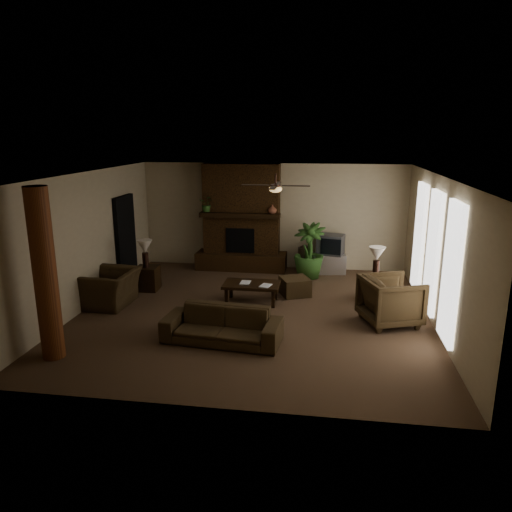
% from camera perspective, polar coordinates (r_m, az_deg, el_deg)
% --- Properties ---
extents(room_shell, '(7.00, 7.00, 7.00)m').
position_cam_1_polar(room_shell, '(9.37, -0.35, 1.16)').
color(room_shell, brown).
rests_on(room_shell, ground).
extents(fireplace, '(2.40, 0.70, 2.80)m').
position_cam_1_polar(fireplace, '(12.65, -1.74, 3.57)').
color(fireplace, '#432812').
rests_on(fireplace, ground).
extents(windows, '(0.08, 3.65, 2.35)m').
position_cam_1_polar(windows, '(9.70, 20.43, 0.39)').
color(windows, white).
rests_on(windows, ground).
extents(log_column, '(0.36, 0.36, 2.80)m').
position_cam_1_polar(log_column, '(8.19, -23.96, -2.11)').
color(log_column, brown).
rests_on(log_column, ground).
extents(doorway, '(0.10, 1.00, 2.10)m').
position_cam_1_polar(doorway, '(12.10, -15.36, 2.02)').
color(doorway, black).
rests_on(doorway, ground).
extents(ceiling_fan, '(1.35, 1.35, 0.37)m').
position_cam_1_polar(ceiling_fan, '(9.41, 2.35, 8.21)').
color(ceiling_fan, black).
rests_on(ceiling_fan, ceiling).
extents(sofa, '(2.11, 0.80, 0.81)m').
position_cam_1_polar(sofa, '(8.40, -4.09, -7.63)').
color(sofa, '#3D2E1A').
rests_on(sofa, ground).
extents(armchair_left, '(0.79, 1.17, 1.00)m').
position_cam_1_polar(armchair_left, '(10.54, -17.08, -3.04)').
color(armchair_left, '#3D2E1A').
rests_on(armchair_left, ground).
extents(armchair_right, '(1.21, 1.25, 1.02)m').
position_cam_1_polar(armchair_right, '(9.46, 15.87, -4.89)').
color(armchair_right, '#3D2E1A').
rests_on(armchair_right, ground).
extents(coffee_table, '(1.20, 0.70, 0.43)m').
position_cam_1_polar(coffee_table, '(10.26, -0.54, -3.59)').
color(coffee_table, black).
rests_on(coffee_table, ground).
extents(ottoman, '(0.79, 0.79, 0.40)m').
position_cam_1_polar(ottoman, '(10.81, 4.68, -3.65)').
color(ottoman, '#3D2E1A').
rests_on(ottoman, ground).
extents(tv_stand, '(0.91, 0.62, 0.50)m').
position_cam_1_polar(tv_stand, '(12.60, 8.68, -0.87)').
color(tv_stand, silver).
rests_on(tv_stand, ground).
extents(tv, '(0.75, 0.66, 0.52)m').
position_cam_1_polar(tv, '(12.47, 8.94, 1.37)').
color(tv, '#3D3D40').
rests_on(tv, tv_stand).
extents(floor_vase, '(0.34, 0.34, 0.77)m').
position_cam_1_polar(floor_vase, '(12.37, 5.82, -0.19)').
color(floor_vase, '#2E2319').
rests_on(floor_vase, ground).
extents(floor_plant, '(1.18, 1.56, 0.78)m').
position_cam_1_polar(floor_plant, '(12.10, 6.34, -0.76)').
color(floor_plant, '#325923').
rests_on(floor_plant, ground).
extents(side_table_left, '(0.52, 0.52, 0.55)m').
position_cam_1_polar(side_table_left, '(11.40, -12.86, -2.61)').
color(side_table_left, black).
rests_on(side_table_left, ground).
extents(lamp_left, '(0.40, 0.40, 0.65)m').
position_cam_1_polar(lamp_left, '(11.18, -13.18, 0.89)').
color(lamp_left, black).
rests_on(lamp_left, side_table_left).
extents(side_table_right, '(0.65, 0.65, 0.55)m').
position_cam_1_polar(side_table_right, '(10.77, 14.10, -3.71)').
color(side_table_right, black).
rests_on(side_table_right, ground).
extents(lamp_right, '(0.43, 0.43, 0.65)m').
position_cam_1_polar(lamp_right, '(10.55, 14.29, 0.01)').
color(lamp_right, black).
rests_on(lamp_right, side_table_right).
extents(mantel_plant, '(0.46, 0.49, 0.33)m').
position_cam_1_polar(mantel_plant, '(12.55, -5.87, 6.04)').
color(mantel_plant, '#325923').
rests_on(mantel_plant, fireplace).
extents(mantel_vase, '(0.28, 0.28, 0.22)m').
position_cam_1_polar(mantel_vase, '(12.22, 1.99, 5.62)').
color(mantel_vase, '#93533A').
rests_on(mantel_vase, fireplace).
extents(book_a, '(0.22, 0.03, 0.29)m').
position_cam_1_polar(book_a, '(10.22, -1.89, -2.49)').
color(book_a, '#999999').
rests_on(book_a, coffee_table).
extents(book_b, '(0.21, 0.08, 0.29)m').
position_cam_1_polar(book_b, '(10.04, 0.60, -2.79)').
color(book_b, '#999999').
rests_on(book_b, coffee_table).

